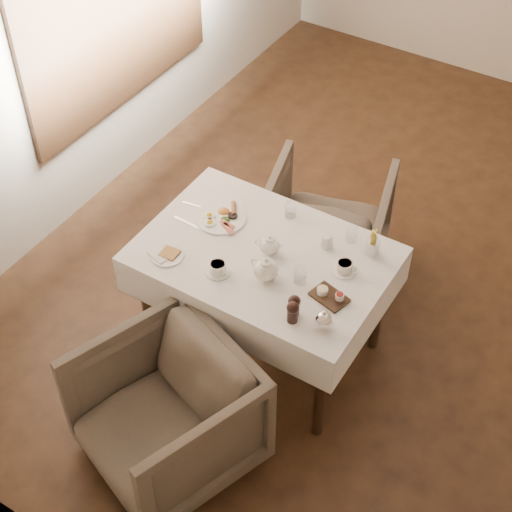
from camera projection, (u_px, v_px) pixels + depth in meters
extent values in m
plane|color=black|center=(417.00, 277.00, 4.94)|extent=(5.00, 5.00, 0.00)
plane|color=#BDB198|center=(160.00, 452.00, 2.41)|extent=(4.50, 0.00, 4.50)
cube|color=black|center=(264.00, 258.00, 4.05)|extent=(1.20, 0.80, 0.04)
cube|color=white|center=(264.00, 269.00, 4.11)|extent=(1.28, 0.88, 0.23)
cylinder|color=black|center=(216.00, 234.00, 4.72)|extent=(0.06, 0.06, 0.70)
cylinder|color=black|center=(379.00, 305.00, 4.31)|extent=(0.06, 0.06, 0.70)
cylinder|color=black|center=(147.00, 306.00, 4.31)|extent=(0.06, 0.06, 0.70)
cylinder|color=black|center=(320.00, 392.00, 3.90)|extent=(0.06, 0.06, 0.70)
imported|color=#50443A|center=(166.00, 415.00, 3.80)|extent=(0.97, 0.99, 0.70)
imported|color=#50443A|center=(327.00, 223.00, 4.81)|extent=(0.89, 0.90, 0.67)
cylinder|color=white|center=(221.00, 217.00, 4.21)|extent=(0.28, 0.28, 0.01)
ellipsoid|color=#C47223|center=(224.00, 210.00, 4.23)|extent=(0.07, 0.06, 0.02)
cylinder|color=brown|center=(234.00, 208.00, 4.24)|extent=(0.08, 0.10, 0.03)
cylinder|color=black|center=(233.00, 216.00, 4.20)|extent=(0.05, 0.05, 0.02)
cube|color=maroon|center=(227.00, 226.00, 4.15)|extent=(0.10, 0.06, 0.01)
ellipsoid|color=#264C19|center=(226.00, 219.00, 4.19)|extent=(0.06, 0.05, 0.02)
cylinder|color=white|center=(167.00, 255.00, 4.01)|extent=(0.17, 0.17, 0.01)
cube|color=olive|center=(170.00, 253.00, 4.00)|extent=(0.09, 0.09, 0.01)
cube|color=white|center=(160.00, 255.00, 4.00)|extent=(0.14, 0.12, 0.01)
cylinder|color=white|center=(327.00, 240.00, 4.04)|extent=(0.07, 0.07, 0.07)
cylinder|color=white|center=(218.00, 272.00, 3.92)|extent=(0.13, 0.13, 0.01)
cylinder|color=white|center=(218.00, 268.00, 3.90)|extent=(0.10, 0.10, 0.05)
cylinder|color=#A76B4B|center=(218.00, 264.00, 3.88)|extent=(0.07, 0.07, 0.00)
cylinder|color=white|center=(344.00, 271.00, 3.93)|extent=(0.12, 0.12, 0.01)
cylinder|color=white|center=(345.00, 266.00, 3.91)|extent=(0.09, 0.09, 0.05)
cylinder|color=#A76B4B|center=(345.00, 263.00, 3.89)|extent=(0.07, 0.07, 0.00)
cylinder|color=silver|center=(291.00, 210.00, 4.20)|extent=(0.08, 0.08, 0.09)
cylinder|color=silver|center=(300.00, 275.00, 3.85)|extent=(0.07, 0.07, 0.09)
cylinder|color=silver|center=(352.00, 234.00, 4.06)|extent=(0.08, 0.08, 0.09)
cube|color=black|center=(329.00, 297.00, 3.80)|extent=(0.20, 0.16, 0.02)
cylinder|color=white|center=(322.00, 291.00, 3.80)|extent=(0.05, 0.05, 0.03)
cylinder|color=maroon|center=(340.00, 297.00, 3.77)|extent=(0.04, 0.04, 0.03)
cylinder|color=silver|center=(372.00, 247.00, 3.99)|extent=(0.07, 0.07, 0.09)
cube|color=silver|center=(196.00, 206.00, 4.28)|extent=(0.18, 0.04, 0.00)
cube|color=silver|center=(188.00, 223.00, 4.19)|extent=(0.18, 0.02, 0.00)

